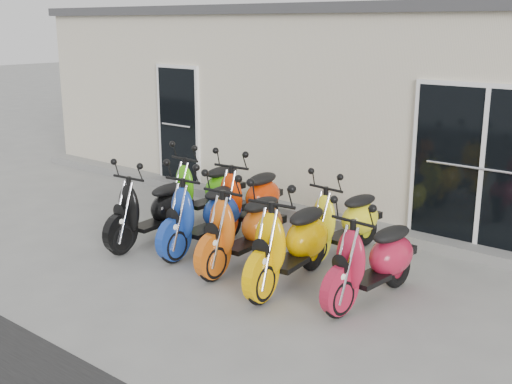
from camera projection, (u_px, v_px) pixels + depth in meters
ground at (228, 253)px, 8.78m from camera, size 80.00×80.00×0.00m
building at (410, 102)px, 12.23m from camera, size 14.00×6.00×3.20m
roof_cap at (415, 10)px, 11.80m from camera, size 14.20×6.20×0.16m
front_step at (313, 215)px, 10.26m from camera, size 14.00×0.40×0.15m
door_left at (179, 122)px, 12.04m from camera, size 1.07×0.08×2.22m
door_right at (483, 163)px, 8.46m from camera, size 2.02×0.08×2.22m
scooter_front_black at (150, 200)px, 9.03m from camera, size 0.77×1.79×1.28m
scooter_front_blue at (204, 204)px, 8.75m from camera, size 0.79×1.85×1.34m
scooter_front_orange_a at (243, 217)px, 8.15m from camera, size 0.77×1.85×1.34m
scooter_front_orange_b at (290, 230)px, 7.54m from camera, size 0.90×1.94×1.39m
scooter_front_red at (373, 248)px, 7.12m from camera, size 0.76×1.78×1.28m
scooter_back_green at (205, 180)px, 10.09m from camera, size 0.71×1.80×1.32m
scooter_back_red at (248, 189)px, 9.51m from camera, size 0.86×1.88×1.34m
scooter_back_yellow at (343, 211)px, 8.57m from camera, size 0.78×1.74×1.24m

